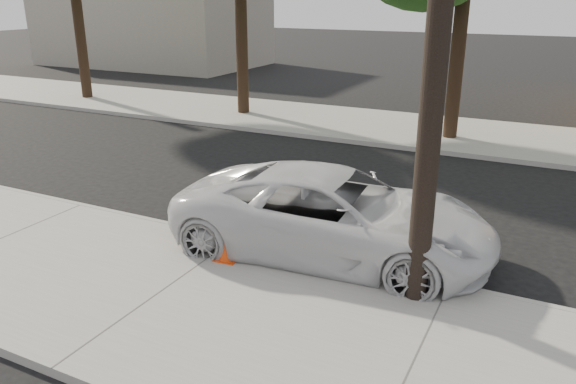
# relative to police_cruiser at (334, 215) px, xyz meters

# --- Properties ---
(ground) EXTENTS (120.00, 120.00, 0.00)m
(ground) POSITION_rel_police_cruiser_xyz_m (-1.80, 1.67, -0.80)
(ground) COLOR black
(ground) RESTS_ON ground
(near_sidewalk) EXTENTS (90.00, 4.40, 0.15)m
(near_sidewalk) POSITION_rel_police_cruiser_xyz_m (-1.80, -2.63, -0.72)
(near_sidewalk) COLOR gray
(near_sidewalk) RESTS_ON ground
(far_sidewalk) EXTENTS (90.00, 5.00, 0.15)m
(far_sidewalk) POSITION_rel_police_cruiser_xyz_m (-1.80, 10.17, -0.72)
(far_sidewalk) COLOR gray
(far_sidewalk) RESTS_ON ground
(curb_near) EXTENTS (90.00, 0.12, 0.16)m
(curb_near) POSITION_rel_police_cruiser_xyz_m (-1.80, -0.43, -0.72)
(curb_near) COLOR #9E9B93
(curb_near) RESTS_ON ground
(building_far) EXTENTS (14.00, 8.00, 5.00)m
(building_far) POSITION_rel_police_cruiser_xyz_m (-21.80, 21.67, 1.70)
(building_far) COLOR gray
(building_far) RESTS_ON ground
(police_cruiser) EXTENTS (5.93, 3.10, 1.59)m
(police_cruiser) POSITION_rel_police_cruiser_xyz_m (0.00, 0.00, 0.00)
(police_cruiser) COLOR silver
(police_cruiser) RESTS_ON ground
(traffic_cone) EXTENTS (0.42, 0.42, 0.76)m
(traffic_cone) POSITION_rel_police_cruiser_xyz_m (-1.47, -1.27, -0.28)
(traffic_cone) COLOR red
(traffic_cone) RESTS_ON near_sidewalk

